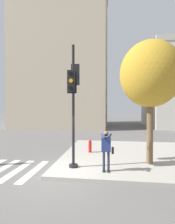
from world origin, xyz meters
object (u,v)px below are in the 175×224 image
(street_tree, at_px, (150,75))
(fire_hydrant, at_px, (90,146))
(traffic_signal_pole, at_px, (74,94))
(person_photographer, at_px, (106,147))

(street_tree, relative_size, fire_hydrant, 7.69)
(traffic_signal_pole, height_order, person_photographer, traffic_signal_pole)
(person_photographer, distance_m, fire_hydrant, 3.39)
(street_tree, bearing_deg, traffic_signal_pole, -164.93)
(person_photographer, relative_size, street_tree, 0.29)
(traffic_signal_pole, bearing_deg, person_photographer, -13.22)
(traffic_signal_pole, xyz_separation_m, street_tree, (3.59, 0.97, 0.96))
(person_photographer, xyz_separation_m, fire_hydrant, (-1.08, 3.14, -0.66))
(traffic_signal_pole, distance_m, person_photographer, 2.82)
(person_photographer, height_order, street_tree, street_tree)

